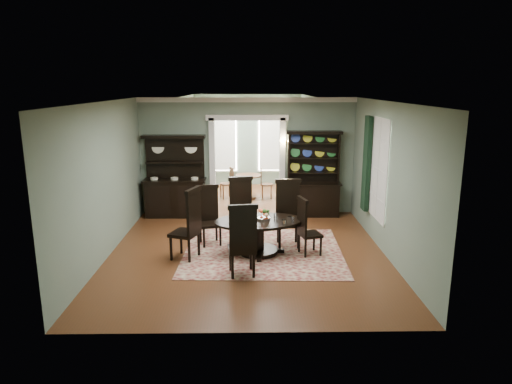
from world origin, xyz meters
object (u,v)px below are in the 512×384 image
at_px(dining_table, 259,230).
at_px(welsh_dresser, 313,185).
at_px(sideboard, 175,188).
at_px(parlor_table, 249,183).

xyz_separation_m(dining_table, welsh_dresser, (1.46, 2.75, 0.31)).
bearing_deg(welsh_dresser, dining_table, -116.49).
height_order(sideboard, parlor_table, sideboard).
bearing_deg(sideboard, dining_table, -52.78).
bearing_deg(welsh_dresser, sideboard, -178.39).
height_order(sideboard, welsh_dresser, welsh_dresser).
height_order(dining_table, parlor_table, parlor_table).
distance_m(dining_table, parlor_table, 4.54).
xyz_separation_m(sideboard, parlor_table, (1.88, 1.80, -0.26)).
relative_size(sideboard, welsh_dresser, 0.95).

